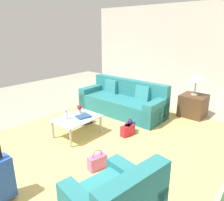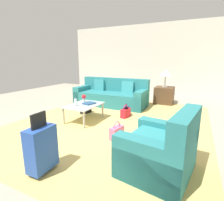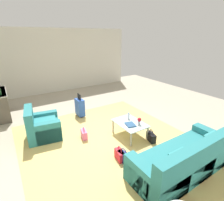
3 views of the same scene
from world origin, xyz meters
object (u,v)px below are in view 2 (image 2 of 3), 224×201
object	(u,v)px
handbag_red	(126,113)
handbag_black	(86,109)
coffee_table_book	(89,103)
suitcase_blue	(41,148)
flower_vase	(84,98)
table_lamp	(166,73)
handbag_pink	(117,132)
side_table	(164,95)
handbag_navy	(126,111)
armchair	(162,152)
coffee_table	(84,107)
couch	(112,96)
water_bottle	(76,102)

from	to	relation	value
handbag_red	handbag_black	world-z (taller)	same
coffee_table_book	suitcase_blue	xyz separation A→B (m)	(2.12, 0.62, -0.08)
flower_vase	table_lamp	world-z (taller)	table_lamp
handbag_pink	side_table	bearing A→B (deg)	174.59
suitcase_blue	handbag_navy	bearing A→B (deg)	177.62
side_table	handbag_red	world-z (taller)	side_table
flower_vase	handbag_pink	size ratio (longest dim) A/B	0.57
coffee_table_book	handbag_black	size ratio (longest dim) A/B	0.83
armchair	coffee_table	world-z (taller)	armchair
side_table	suitcase_blue	world-z (taller)	suitcase_blue
couch	handbag_navy	xyz separation A→B (m)	(0.98, 0.92, -0.17)
armchair	handbag_navy	size ratio (longest dim) A/B	2.96
couch	coffee_table	size ratio (longest dim) A/B	2.53
flower_vase	handbag_red	bearing A→B (deg)	116.06
coffee_table	suitcase_blue	xyz separation A→B (m)	(2.00, 0.70, -0.01)
couch	handbag_pink	world-z (taller)	couch
flower_vase	handbag_black	xyz separation A→B (m)	(-0.33, -0.18, -0.42)
table_lamp	handbag_black	xyz separation A→B (m)	(2.25, -1.83, -0.95)
flower_vase	handbag_navy	bearing A→B (deg)	121.84
water_bottle	table_lamp	bearing A→B (deg)	151.93
water_bottle	table_lamp	size ratio (longest dim) A/B	0.33
suitcase_blue	handbag_pink	xyz separation A→B (m)	(-1.40, 0.48, -0.23)
flower_vase	suitcase_blue	xyz separation A→B (m)	(2.22, 0.85, -0.19)
couch	suitcase_blue	size ratio (longest dim) A/B	2.87
coffee_table	water_bottle	xyz separation A→B (m)	(0.20, -0.10, 0.15)
coffee_table	coffee_table_book	world-z (taller)	coffee_table_book
armchair	handbag_navy	xyz separation A→B (m)	(-2.13, -1.35, -0.18)
couch	suitcase_blue	world-z (taller)	couch
flower_vase	handbag_black	size ratio (longest dim) A/B	0.57
side_table	handbag_navy	xyz separation A→B (m)	(1.98, -0.68, -0.16)
handbag_red	handbag_navy	xyz separation A→B (m)	(-0.11, -0.03, 0.00)
armchair	handbag_red	size ratio (longest dim) A/B	2.96
handbag_black	coffee_table	bearing A→B (deg)	30.78
couch	flower_vase	bearing A→B (deg)	-1.81
couch	table_lamp	size ratio (longest dim) A/B	4.00
suitcase_blue	coffee_table_book	bearing A→B (deg)	-163.70
table_lamp	suitcase_blue	distance (m)	4.92
armchair	handbag_pink	size ratio (longest dim) A/B	2.96
handbag_pink	table_lamp	bearing A→B (deg)	174.59
handbag_pink	coffee_table	bearing A→B (deg)	-116.83
suitcase_blue	handbag_red	world-z (taller)	suitcase_blue
flower_vase	side_table	world-z (taller)	flower_vase
side_table	handbag_black	bearing A→B (deg)	-38.99
water_bottle	coffee_table	bearing A→B (deg)	153.43
handbag_red	handbag_pink	xyz separation A→B (m)	(1.30, 0.33, 0.00)
armchair	side_table	xyz separation A→B (m)	(-4.11, -0.67, -0.01)
table_lamp	suitcase_blue	size ratio (longest dim) A/B	0.72
water_bottle	flower_vase	size ratio (longest dim) A/B	1.00
side_table	water_bottle	bearing A→B (deg)	-28.07
handbag_red	table_lamp	bearing A→B (deg)	162.72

